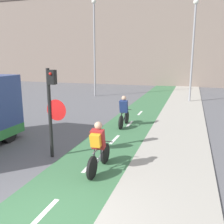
# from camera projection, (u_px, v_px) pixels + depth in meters

# --- Properties ---
(building_row_background) EXTENTS (60.00, 5.20, 10.77)m
(building_row_background) POSITION_uv_depth(u_px,v_px,m) (170.00, 38.00, 29.29)
(building_row_background) COLOR slate
(building_row_background) RESTS_ON ground_plane
(traffic_light_pole) EXTENTS (0.67, 0.25, 2.86)m
(traffic_light_pole) POSITION_uv_depth(u_px,v_px,m) (52.00, 103.00, 7.76)
(traffic_light_pole) COLOR black
(traffic_light_pole) RESTS_ON ground_plane
(street_lamp_far) EXTENTS (0.36, 0.36, 7.60)m
(street_lamp_far) POSITION_uv_depth(u_px,v_px,m) (94.00, 39.00, 19.93)
(street_lamp_far) COLOR gray
(street_lamp_far) RESTS_ON ground_plane
(street_lamp_sidewalk) EXTENTS (0.36, 0.36, 7.01)m
(street_lamp_sidewalk) POSITION_uv_depth(u_px,v_px,m) (193.00, 41.00, 17.31)
(street_lamp_sidewalk) COLOR gray
(street_lamp_sidewalk) RESTS_ON ground_plane
(cyclist_near) EXTENTS (0.46, 1.70, 1.46)m
(cyclist_near) POSITION_uv_depth(u_px,v_px,m) (98.00, 148.00, 6.96)
(cyclist_near) COLOR black
(cyclist_near) RESTS_ON ground_plane
(cyclist_far) EXTENTS (0.46, 1.67, 1.46)m
(cyclist_far) POSITION_uv_depth(u_px,v_px,m) (124.00, 113.00, 11.58)
(cyclist_far) COLOR black
(cyclist_far) RESTS_ON ground_plane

